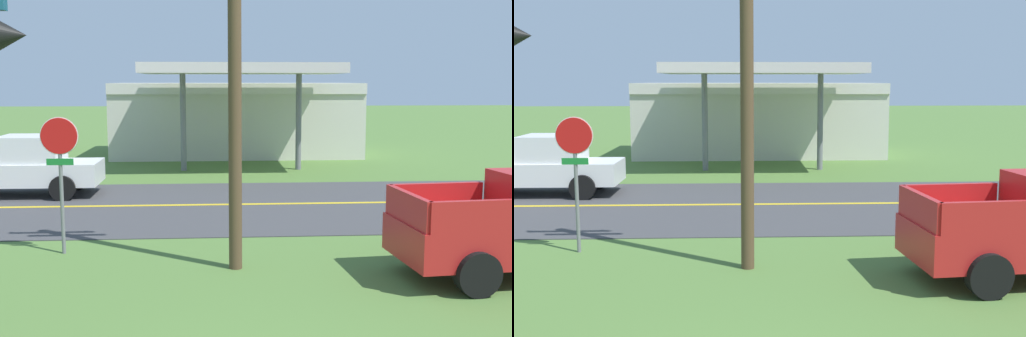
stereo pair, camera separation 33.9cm
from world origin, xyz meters
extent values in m
cube|color=#3D3D3F|center=(0.00, 13.00, 0.01)|extent=(140.00, 8.00, 0.02)
cube|color=gold|center=(0.00, 13.00, 0.02)|extent=(126.00, 0.20, 0.01)
cone|color=black|center=(-3.44, 2.58, 4.26)|extent=(0.40, 0.44, 0.44)
cylinder|color=slate|center=(-4.17, 7.89, 1.10)|extent=(0.08, 0.08, 2.20)
cylinder|color=red|center=(-4.17, 7.86, 2.55)|extent=(0.76, 0.03, 0.76)
cylinder|color=white|center=(-4.17, 7.88, 2.55)|extent=(0.80, 0.01, 0.80)
cube|color=#19722D|center=(-4.17, 7.86, 2.00)|extent=(0.56, 0.03, 0.14)
cylinder|color=brown|center=(-0.50, 6.55, 4.35)|extent=(0.26, 0.26, 8.70)
cube|color=beige|center=(0.24, 26.56, 1.80)|extent=(12.00, 6.00, 3.60)
cube|color=silver|center=(0.24, 23.51, 3.35)|extent=(12.00, 0.12, 0.50)
cube|color=silver|center=(0.24, 20.56, 4.20)|extent=(8.00, 5.00, 0.40)
cylinder|color=slate|center=(-2.16, 20.56, 2.10)|extent=(0.24, 0.24, 4.20)
cylinder|color=slate|center=(2.64, 20.56, 2.10)|extent=(0.24, 0.24, 4.20)
cube|color=red|center=(3.50, 6.50, 1.40)|extent=(1.95, 0.31, 0.56)
cube|color=red|center=(3.68, 4.67, 1.40)|extent=(1.95, 0.31, 0.56)
cube|color=red|center=(2.62, 5.49, 1.40)|extent=(0.30, 1.88, 0.56)
cylinder|color=black|center=(3.41, 6.55, 0.40)|extent=(0.82, 0.36, 0.80)
cylinder|color=black|center=(3.60, 4.60, 0.40)|extent=(0.82, 0.36, 0.80)
cube|color=silver|center=(-7.22, 15.00, 0.76)|extent=(5.20, 1.96, 0.72)
cube|color=silver|center=(-6.77, 15.00, 1.54)|extent=(1.90, 1.80, 0.84)
cube|color=#28333D|center=(-5.88, 15.00, 1.54)|extent=(0.10, 1.66, 0.71)
cylinder|color=black|center=(-5.61, 15.98, 0.40)|extent=(0.80, 0.28, 0.80)
cylinder|color=black|center=(-5.61, 14.02, 0.40)|extent=(0.80, 0.28, 0.80)
camera|label=1|loc=(-0.92, -5.60, 3.69)|focal=44.22mm
camera|label=2|loc=(-0.58, -5.62, 3.69)|focal=44.22mm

